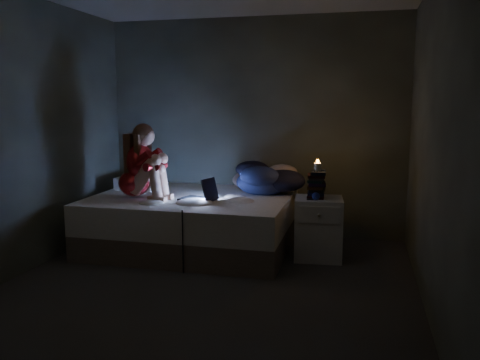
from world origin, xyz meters
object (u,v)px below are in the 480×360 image
(candle, at_px, (318,167))
(phone, at_px, (310,198))
(woman, at_px, (134,161))
(bed, at_px, (192,222))
(nightstand, at_px, (318,228))
(laptop, at_px, (197,188))

(candle, relative_size, phone, 0.57)
(woman, height_order, phone, woman)
(woman, bearing_deg, bed, 32.46)
(nightstand, xyz_separation_m, candle, (-0.02, 0.01, 0.64))
(nightstand, height_order, phone, phone)
(candle, bearing_deg, woman, -172.68)
(nightstand, distance_m, candle, 0.64)
(bed, xyz_separation_m, woman, (-0.54, -0.29, 0.70))
(laptop, bearing_deg, woman, -159.96)
(bed, xyz_separation_m, phone, (1.30, -0.10, 0.35))
(bed, xyz_separation_m, candle, (1.37, -0.04, 0.66))
(laptop, bearing_deg, bed, 136.92)
(candle, bearing_deg, phone, -137.87)
(laptop, relative_size, nightstand, 0.57)
(bed, relative_size, candle, 26.65)
(laptop, distance_m, candle, 1.26)
(bed, distance_m, woman, 0.93)
(laptop, relative_size, phone, 2.59)
(woman, bearing_deg, phone, 10.09)
(woman, xyz_separation_m, candle, (1.91, 0.25, -0.03))
(nightstand, relative_size, phone, 4.55)
(candle, bearing_deg, laptop, -171.90)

